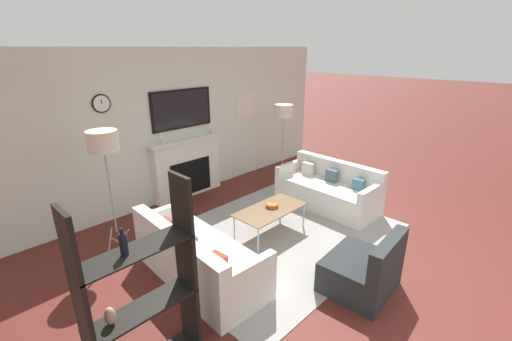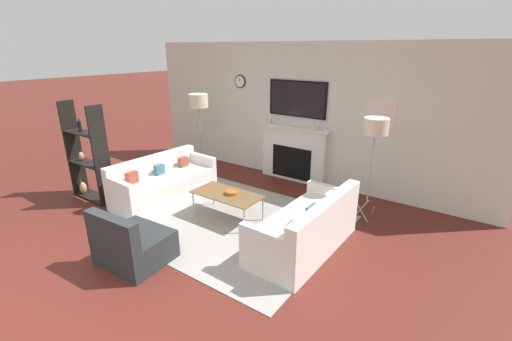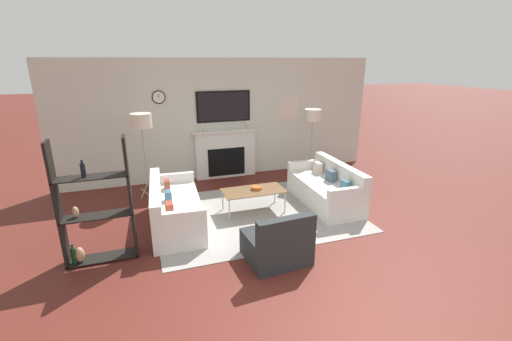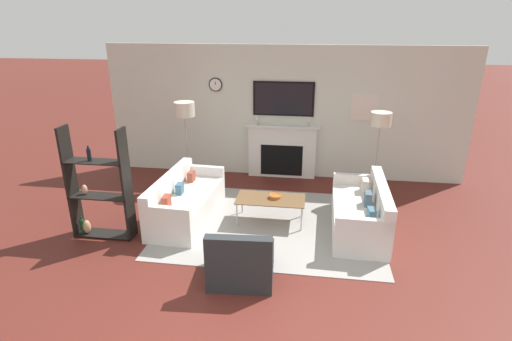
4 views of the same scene
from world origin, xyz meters
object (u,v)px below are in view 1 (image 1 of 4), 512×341
(floor_lamp_right, at_px, (284,112))
(couch_left, at_px, (197,258))
(armchair, at_px, (364,271))
(shelf_unit, at_px, (139,301))
(coffee_table, at_px, (270,210))
(floor_lamp_left, at_px, (103,143))
(couch_right, at_px, (328,191))
(decorative_bowl, at_px, (272,205))

(floor_lamp_right, bearing_deg, couch_left, -157.03)
(armchair, xyz_separation_m, shelf_unit, (-2.31, 0.81, 0.51))
(coffee_table, distance_m, floor_lamp_left, 2.48)
(coffee_table, bearing_deg, couch_right, -3.36)
(coffee_table, xyz_separation_m, floor_lamp_right, (1.81, 1.28, 1.08))
(floor_lamp_left, bearing_deg, coffee_table, -35.68)
(floor_lamp_left, height_order, floor_lamp_right, floor_lamp_left)
(coffee_table, xyz_separation_m, floor_lamp_left, (-1.79, 1.28, 1.15))
(couch_left, xyz_separation_m, coffee_table, (1.42, 0.08, 0.11))
(couch_right, relative_size, floor_lamp_right, 1.10)
(couch_right, xyz_separation_m, coffee_table, (-1.44, 0.08, 0.10))
(coffee_table, relative_size, floor_lamp_left, 0.65)
(armchair, distance_m, shelf_unit, 2.50)
(armchair, height_order, floor_lamp_left, floor_lamp_left)
(couch_right, bearing_deg, floor_lamp_left, 157.03)
(armchair, bearing_deg, floor_lamp_left, 118.68)
(floor_lamp_right, height_order, shelf_unit, shelf_unit)
(couch_right, distance_m, decorative_bowl, 1.39)
(floor_lamp_left, bearing_deg, decorative_bowl, -34.08)
(couch_right, relative_size, armchair, 2.09)
(decorative_bowl, bearing_deg, armchair, -99.03)
(couch_right, relative_size, shelf_unit, 1.04)
(couch_right, height_order, floor_lamp_left, floor_lamp_left)
(decorative_bowl, relative_size, floor_lamp_right, 0.12)
(couch_left, xyz_separation_m, armchair, (1.22, -1.55, -0.03))
(couch_left, bearing_deg, shelf_unit, -146.11)
(shelf_unit, bearing_deg, couch_right, 10.47)
(armchair, height_order, shelf_unit, shelf_unit)
(floor_lamp_left, relative_size, floor_lamp_right, 1.05)
(couch_left, height_order, armchair, armchair)
(armchair, xyz_separation_m, floor_lamp_right, (2.00, 2.91, 1.22))
(floor_lamp_right, bearing_deg, armchair, -124.52)
(armchair, distance_m, coffee_table, 1.65)
(coffee_table, relative_size, decorative_bowl, 5.62)
(couch_right, bearing_deg, decorative_bowl, 175.29)
(decorative_bowl, bearing_deg, couch_right, -4.71)
(floor_lamp_right, bearing_deg, floor_lamp_left, 180.00)
(couch_right, height_order, armchair, couch_right)
(couch_left, height_order, floor_lamp_right, floor_lamp_right)
(couch_right, height_order, coffee_table, couch_right)
(armchair, distance_m, floor_lamp_right, 3.74)
(couch_right, bearing_deg, shelf_unit, -169.53)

